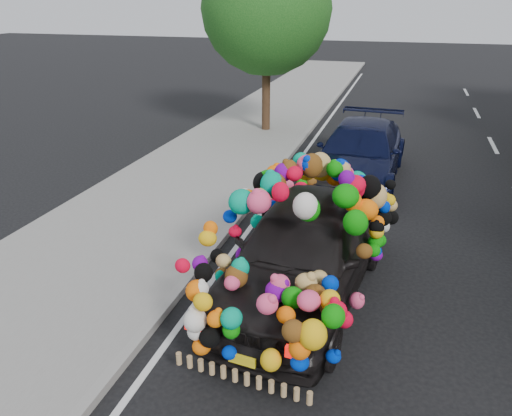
% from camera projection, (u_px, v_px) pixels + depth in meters
% --- Properties ---
extents(ground, '(100.00, 100.00, 0.00)m').
position_uv_depth(ground, '(334.00, 291.00, 8.04)').
color(ground, black).
rests_on(ground, ground).
extents(sidewalk, '(4.00, 60.00, 0.12)m').
position_uv_depth(sidewalk, '(101.00, 251.00, 9.15)').
color(sidewalk, gray).
rests_on(sidewalk, ground).
extents(kerb, '(0.15, 60.00, 0.13)m').
position_uv_depth(kerb, '(199.00, 266.00, 8.64)').
color(kerb, gray).
rests_on(kerb, ground).
extents(tree_near_sidewalk, '(4.20, 4.20, 6.13)m').
position_uv_depth(tree_near_sidewalk, '(267.00, 9.00, 15.85)').
color(tree_near_sidewalk, '#332114').
rests_on(tree_near_sidewalk, ground).
extents(plush_art_car, '(2.76, 5.07, 2.23)m').
position_uv_depth(plush_art_car, '(306.00, 228.00, 7.52)').
color(plush_art_car, black).
rests_on(plush_art_car, ground).
extents(navy_sedan, '(2.26, 5.07, 1.44)m').
position_uv_depth(navy_sedan, '(360.00, 153.00, 12.61)').
color(navy_sedan, black).
rests_on(navy_sedan, ground).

